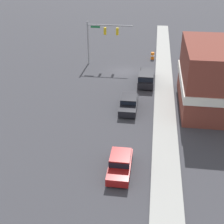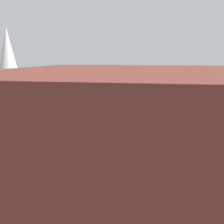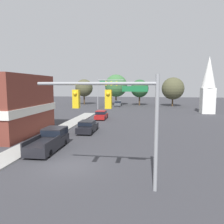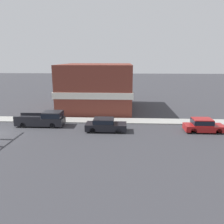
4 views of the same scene
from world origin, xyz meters
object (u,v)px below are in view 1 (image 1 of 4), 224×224
car_lead (129,103)px  car_second_ahead (120,163)px  construction_barrel (152,56)px  pickup_truck_parked (146,78)px

car_lead → car_second_ahead: bearing=91.5°
construction_barrel → car_second_ahead: bearing=86.1°
pickup_truck_parked → construction_barrel: pickup_truck_parked is taller
car_second_ahead → construction_barrel: (-1.97, -29.04, -0.23)m
pickup_truck_parked → construction_barrel: 10.50m
car_lead → car_second_ahead: size_ratio=1.07×
pickup_truck_parked → construction_barrel: bearing=-93.4°
pickup_truck_parked → car_lead: bearing=77.8°
car_second_ahead → pickup_truck_parked: pickup_truck_parked is taller
car_second_ahead → construction_barrel: car_second_ahead is taller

